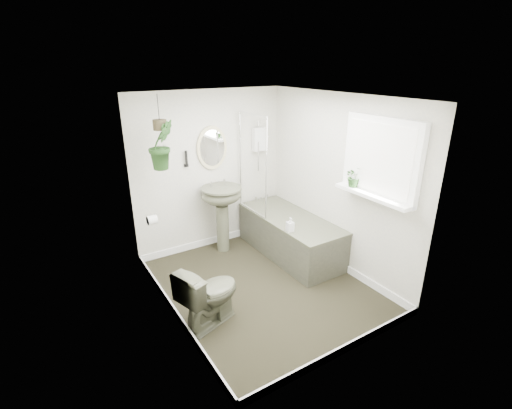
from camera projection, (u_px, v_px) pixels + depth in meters
floor at (262, 286)px, 4.68m from camera, size 2.30×2.80×0.02m
ceiling at (264, 96)px, 3.84m from camera, size 2.30×2.80×0.02m
wall_back at (210, 171)px, 5.37m from camera, size 2.30×0.02×2.30m
wall_front at (353, 250)px, 3.14m from camera, size 2.30×0.02×2.30m
wall_left at (165, 222)px, 3.68m from camera, size 0.02×2.80×2.30m
wall_right at (337, 184)px, 4.83m from camera, size 0.02×2.80×2.30m
skirting at (262, 282)px, 4.65m from camera, size 2.30×2.80×0.10m
bathtub at (290, 235)px, 5.36m from camera, size 0.72×1.72×0.58m
bath_screen at (253, 165)px, 5.22m from camera, size 0.04×0.72×1.40m
shower_box at (259, 139)px, 5.57m from camera, size 0.20×0.10×0.35m
oval_mirror at (212, 148)px, 5.23m from camera, size 0.46×0.03×0.62m
wall_sconce at (186, 159)px, 5.06m from camera, size 0.04×0.04×0.22m
toilet_roll_holder at (152, 220)px, 4.36m from camera, size 0.11×0.11×0.11m
window_recess at (381, 158)px, 4.06m from camera, size 0.08×1.00×0.90m
window_sill at (372, 195)px, 4.18m from camera, size 0.18×1.00×0.04m
window_blinds at (378, 159)px, 4.04m from camera, size 0.01×0.86×0.76m
toilet at (210, 294)px, 3.90m from camera, size 0.78×0.59×0.71m
pedestal_sink at (222, 219)px, 5.40m from camera, size 0.60×0.52×0.99m
sill_plant at (355, 176)px, 4.37m from camera, size 0.28×0.26×0.25m
hanging_plant at (162, 145)px, 4.40m from camera, size 0.36×0.31×0.59m
soap_bottle at (290, 224)px, 4.79m from camera, size 0.10×0.10×0.19m
hanging_pot at (160, 125)px, 4.31m from camera, size 0.16×0.16×0.12m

